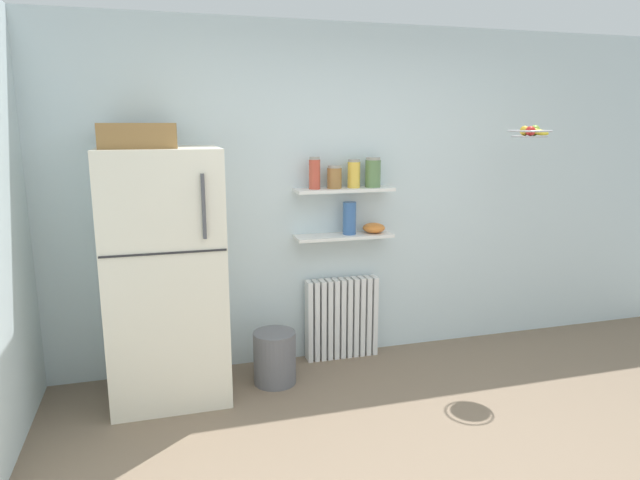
{
  "coord_description": "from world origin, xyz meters",
  "views": [
    {
      "loc": [
        -1.34,
        -2.13,
        1.87
      ],
      "look_at": [
        -0.26,
        1.6,
        1.05
      ],
      "focal_mm": 31.37,
      "sensor_mm": 36.0,
      "label": 1
    }
  ],
  "objects_px": {
    "storage_jar_3": "(373,173)",
    "vase": "(349,218)",
    "shelf_bowl": "(374,228)",
    "radiator": "(342,318)",
    "storage_jar_2": "(354,174)",
    "refrigerator": "(165,271)",
    "trash_bin": "(275,357)",
    "storage_jar_1": "(334,177)",
    "hanging_fruit_basket": "(531,132)",
    "storage_jar_0": "(315,173)"
  },
  "relations": [
    {
      "from": "storage_jar_0",
      "to": "shelf_bowl",
      "type": "distance_m",
      "value": 0.65
    },
    {
      "from": "storage_jar_0",
      "to": "storage_jar_2",
      "type": "height_order",
      "value": "storage_jar_0"
    },
    {
      "from": "storage_jar_2",
      "to": "vase",
      "type": "relative_size",
      "value": 0.86
    },
    {
      "from": "storage_jar_0",
      "to": "storage_jar_2",
      "type": "xyz_separation_m",
      "value": [
        0.31,
        0.0,
        -0.01
      ]
    },
    {
      "from": "vase",
      "to": "shelf_bowl",
      "type": "relative_size",
      "value": 1.44
    },
    {
      "from": "radiator",
      "to": "shelf_bowl",
      "type": "bearing_deg",
      "value": -6.86
    },
    {
      "from": "shelf_bowl",
      "to": "hanging_fruit_basket",
      "type": "xyz_separation_m",
      "value": [
        1.05,
        -0.43,
        0.74
      ]
    },
    {
      "from": "vase",
      "to": "shelf_bowl",
      "type": "height_order",
      "value": "vase"
    },
    {
      "from": "shelf_bowl",
      "to": "radiator",
      "type": "bearing_deg",
      "value": 173.14
    },
    {
      "from": "storage_jar_2",
      "to": "storage_jar_1",
      "type": "bearing_deg",
      "value": 180.0
    },
    {
      "from": "trash_bin",
      "to": "hanging_fruit_basket",
      "type": "relative_size",
      "value": 1.22
    },
    {
      "from": "vase",
      "to": "hanging_fruit_basket",
      "type": "height_order",
      "value": "hanging_fruit_basket"
    },
    {
      "from": "storage_jar_0",
      "to": "vase",
      "type": "bearing_deg",
      "value": 0.0
    },
    {
      "from": "radiator",
      "to": "shelf_bowl",
      "type": "height_order",
      "value": "shelf_bowl"
    },
    {
      "from": "shelf_bowl",
      "to": "hanging_fruit_basket",
      "type": "height_order",
      "value": "hanging_fruit_basket"
    },
    {
      "from": "storage_jar_0",
      "to": "storage_jar_3",
      "type": "xyz_separation_m",
      "value": [
        0.47,
        0.0,
        -0.01
      ]
    },
    {
      "from": "storage_jar_1",
      "to": "vase",
      "type": "xyz_separation_m",
      "value": [
        0.12,
        0.0,
        -0.32
      ]
    },
    {
      "from": "storage_jar_1",
      "to": "vase",
      "type": "relative_size",
      "value": 0.69
    },
    {
      "from": "storage_jar_2",
      "to": "vase",
      "type": "bearing_deg",
      "value": 180.0
    },
    {
      "from": "storage_jar_3",
      "to": "radiator",
      "type": "bearing_deg",
      "value": 172.66
    },
    {
      "from": "radiator",
      "to": "hanging_fruit_basket",
      "type": "height_order",
      "value": "hanging_fruit_basket"
    },
    {
      "from": "radiator",
      "to": "storage_jar_3",
      "type": "distance_m",
      "value": 1.19
    },
    {
      "from": "storage_jar_1",
      "to": "storage_jar_2",
      "type": "height_order",
      "value": "storage_jar_2"
    },
    {
      "from": "radiator",
      "to": "hanging_fruit_basket",
      "type": "xyz_separation_m",
      "value": [
        1.3,
        -0.46,
        1.47
      ]
    },
    {
      "from": "vase",
      "to": "storage_jar_2",
      "type": "bearing_deg",
      "value": 0.0
    },
    {
      "from": "radiator",
      "to": "trash_bin",
      "type": "height_order",
      "value": "radiator"
    },
    {
      "from": "refrigerator",
      "to": "radiator",
      "type": "height_order",
      "value": "refrigerator"
    },
    {
      "from": "refrigerator",
      "to": "storage_jar_0",
      "type": "xyz_separation_m",
      "value": [
        1.12,
        0.23,
        0.61
      ]
    },
    {
      "from": "vase",
      "to": "storage_jar_1",
      "type": "bearing_deg",
      "value": 180.0
    },
    {
      "from": "shelf_bowl",
      "to": "trash_bin",
      "type": "bearing_deg",
      "value": -162.09
    },
    {
      "from": "shelf_bowl",
      "to": "vase",
      "type": "bearing_deg",
      "value": 180.0
    },
    {
      "from": "shelf_bowl",
      "to": "storage_jar_1",
      "type": "bearing_deg",
      "value": 180.0
    },
    {
      "from": "storage_jar_3",
      "to": "refrigerator",
      "type": "bearing_deg",
      "value": -171.62
    },
    {
      "from": "storage_jar_1",
      "to": "hanging_fruit_basket",
      "type": "distance_m",
      "value": 1.48
    },
    {
      "from": "storage_jar_1",
      "to": "storage_jar_0",
      "type": "bearing_deg",
      "value": 180.0
    },
    {
      "from": "radiator",
      "to": "storage_jar_2",
      "type": "distance_m",
      "value": 1.16
    },
    {
      "from": "radiator",
      "to": "vase",
      "type": "distance_m",
      "value": 0.82
    },
    {
      "from": "storage_jar_3",
      "to": "vase",
      "type": "height_order",
      "value": "storage_jar_3"
    },
    {
      "from": "refrigerator",
      "to": "radiator",
      "type": "bearing_deg",
      "value": 11.03
    },
    {
      "from": "radiator",
      "to": "shelf_bowl",
      "type": "distance_m",
      "value": 0.77
    },
    {
      "from": "radiator",
      "to": "storage_jar_2",
      "type": "relative_size",
      "value": 3.02
    },
    {
      "from": "storage_jar_3",
      "to": "vase",
      "type": "distance_m",
      "value": 0.39
    },
    {
      "from": "storage_jar_2",
      "to": "hanging_fruit_basket",
      "type": "xyz_separation_m",
      "value": [
        1.23,
        -0.43,
        0.31
      ]
    },
    {
      "from": "shelf_bowl",
      "to": "refrigerator",
      "type": "bearing_deg",
      "value": -171.71
    },
    {
      "from": "vase",
      "to": "trash_bin",
      "type": "height_order",
      "value": "vase"
    },
    {
      "from": "storage_jar_0",
      "to": "vase",
      "type": "height_order",
      "value": "storage_jar_0"
    },
    {
      "from": "refrigerator",
      "to": "storage_jar_0",
      "type": "distance_m",
      "value": 1.29
    },
    {
      "from": "storage_jar_1",
      "to": "storage_jar_2",
      "type": "relative_size",
      "value": 0.8
    },
    {
      "from": "storage_jar_2",
      "to": "shelf_bowl",
      "type": "xyz_separation_m",
      "value": [
        0.17,
        0.0,
        -0.43
      ]
    },
    {
      "from": "trash_bin",
      "to": "hanging_fruit_basket",
      "type": "distance_m",
      "value": 2.51
    }
  ]
}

